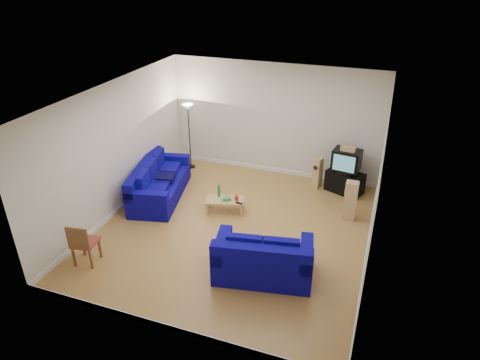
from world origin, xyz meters
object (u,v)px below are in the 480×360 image
(sofa_loveseat, at_px, (263,262))
(tv_stand, at_px, (345,182))
(coffee_table, at_px, (225,201))
(sofa_three_seat, at_px, (158,185))
(television, at_px, (347,160))

(sofa_loveseat, distance_m, tv_stand, 4.21)
(tv_stand, bearing_deg, coffee_table, -119.94)
(sofa_three_seat, distance_m, tv_stand, 4.98)
(tv_stand, xyz_separation_m, television, (-0.02, -0.00, 0.66))
(coffee_table, bearing_deg, tv_stand, 37.48)
(sofa_three_seat, relative_size, television, 3.39)
(television, bearing_deg, coffee_table, -134.26)
(coffee_table, distance_m, television, 3.39)
(sofa_three_seat, height_order, television, television)
(sofa_three_seat, height_order, tv_stand, sofa_three_seat)
(sofa_loveseat, bearing_deg, television, 65.19)
(sofa_three_seat, distance_m, coffee_table, 1.95)
(sofa_loveseat, xyz_separation_m, tv_stand, (1.06, 4.07, -0.07))
(coffee_table, bearing_deg, sofa_three_seat, 176.75)
(sofa_loveseat, height_order, television, television)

